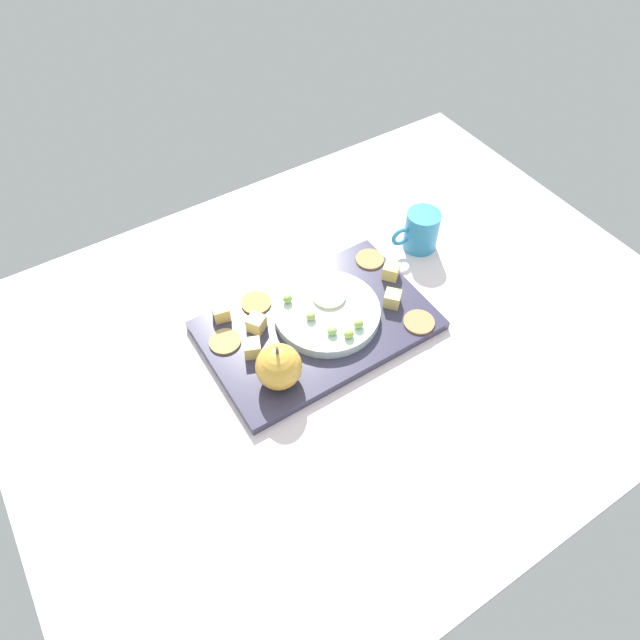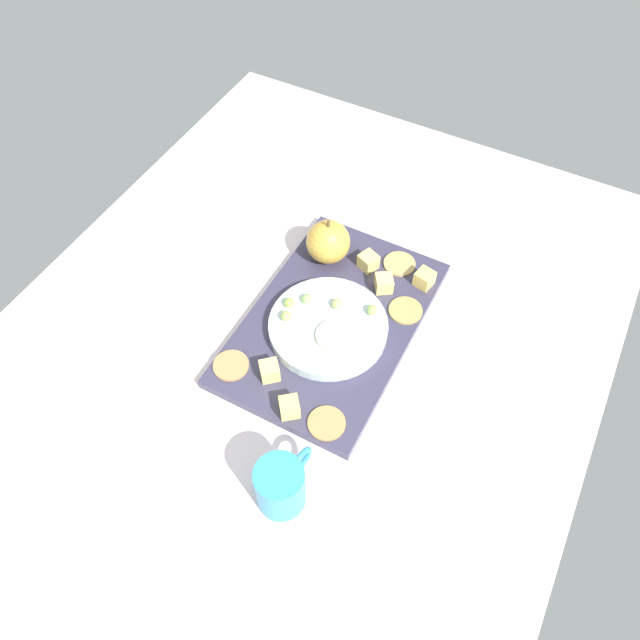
# 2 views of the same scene
# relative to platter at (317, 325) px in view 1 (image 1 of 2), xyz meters

# --- Properties ---
(table) EXTENTS (1.15, 0.89, 0.04)m
(table) POSITION_rel_platter_xyz_m (0.04, -0.03, -0.03)
(table) COLOR silver
(table) RESTS_ON ground
(platter) EXTENTS (0.38, 0.24, 0.02)m
(platter) POSITION_rel_platter_xyz_m (0.00, 0.00, 0.00)
(platter) COLOR #35334A
(platter) RESTS_ON table
(serving_dish) EXTENTS (0.18, 0.18, 0.02)m
(serving_dish) POSITION_rel_platter_xyz_m (0.02, 0.00, 0.02)
(serving_dish) COLOR silver
(serving_dish) RESTS_ON platter
(apple_whole) EXTENTS (0.07, 0.07, 0.07)m
(apple_whole) POSITION_rel_platter_xyz_m (-0.11, -0.07, 0.04)
(apple_whole) COLOR gold
(apple_whole) RESTS_ON platter
(apple_stem) EXTENTS (0.01, 0.01, 0.01)m
(apple_stem) POSITION_rel_platter_xyz_m (-0.11, -0.07, 0.09)
(apple_stem) COLOR brown
(apple_stem) RESTS_ON apple_whole
(cheese_cube_0) EXTENTS (0.04, 0.04, 0.03)m
(cheese_cube_0) POSITION_rel_platter_xyz_m (-0.12, 0.00, 0.02)
(cheese_cube_0) COLOR #F0D473
(cheese_cube_0) RESTS_ON platter
(cheese_cube_1) EXTENTS (0.04, 0.04, 0.03)m
(cheese_cube_1) POSITION_rel_platter_xyz_m (0.17, 0.02, 0.02)
(cheese_cube_1) COLOR #F0D16F
(cheese_cube_1) RESTS_ON platter
(cheese_cube_2) EXTENTS (0.03, 0.03, 0.03)m
(cheese_cube_2) POSITION_rel_platter_xyz_m (-0.13, 0.10, 0.02)
(cheese_cube_2) COLOR #ECC967
(cheese_cube_2) RESTS_ON platter
(cheese_cube_3) EXTENTS (0.04, 0.04, 0.03)m
(cheese_cube_3) POSITION_rel_platter_xyz_m (0.13, -0.04, 0.02)
(cheese_cube_3) COLOR #E8D076
(cheese_cube_3) RESTS_ON platter
(cheese_cube_4) EXTENTS (0.04, 0.04, 0.03)m
(cheese_cube_4) POSITION_rel_platter_xyz_m (-0.09, 0.04, 0.02)
(cheese_cube_4) COLOR #F0D178
(cheese_cube_4) RESTS_ON platter
(cracker_0) EXTENTS (0.05, 0.05, 0.00)m
(cracker_0) POSITION_rel_platter_xyz_m (0.16, 0.07, 0.01)
(cracker_0) COLOR #B0834F
(cracker_0) RESTS_ON platter
(cracker_1) EXTENTS (0.05, 0.05, 0.00)m
(cracker_1) POSITION_rel_platter_xyz_m (-0.07, 0.09, 0.01)
(cracker_1) COLOR tan
(cracker_1) RESTS_ON platter
(cracker_2) EXTENTS (0.05, 0.05, 0.00)m
(cracker_2) POSITION_rel_platter_xyz_m (0.15, -0.09, 0.01)
(cracker_2) COLOR tan
(cracker_2) RESTS_ON platter
(cracker_3) EXTENTS (0.05, 0.05, 0.00)m
(cracker_3) POSITION_rel_platter_xyz_m (-0.15, 0.05, 0.01)
(cracker_3) COLOR tan
(cracker_3) RESTS_ON platter
(grape_0) EXTENTS (0.02, 0.02, 0.01)m
(grape_0) POSITION_rel_platter_xyz_m (-0.01, -0.00, 0.03)
(grape_0) COLOR #9DB35D
(grape_0) RESTS_ON serving_dish
(grape_1) EXTENTS (0.02, 0.02, 0.02)m
(grape_1) POSITION_rel_platter_xyz_m (0.05, -0.06, 0.03)
(grape_1) COLOR #92B756
(grape_1) RESTS_ON serving_dish
(grape_2) EXTENTS (0.02, 0.02, 0.01)m
(grape_2) POSITION_rel_platter_xyz_m (0.02, -0.07, 0.03)
(grape_2) COLOR #97C34D
(grape_2) RESTS_ON serving_dish
(grape_3) EXTENTS (0.02, 0.02, 0.02)m
(grape_3) POSITION_rel_platter_xyz_m (-0.03, 0.05, 0.03)
(grape_3) COLOR #8CB656
(grape_3) RESTS_ON serving_dish
(grape_4) EXTENTS (0.02, 0.02, 0.01)m
(grape_4) POSITION_rel_platter_xyz_m (-0.00, -0.05, 0.03)
(grape_4) COLOR #8CC362
(grape_4) RESTS_ON serving_dish
(apple_slice_0) EXTENTS (0.06, 0.06, 0.01)m
(apple_slice_0) POSITION_rel_platter_xyz_m (0.04, 0.02, 0.03)
(apple_slice_0) COLOR beige
(apple_slice_0) RESTS_ON serving_dish
(cup) EXTENTS (0.10, 0.06, 0.08)m
(cup) POSITION_rel_platter_xyz_m (0.28, 0.07, 0.03)
(cup) COLOR #328EBF
(cup) RESTS_ON table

